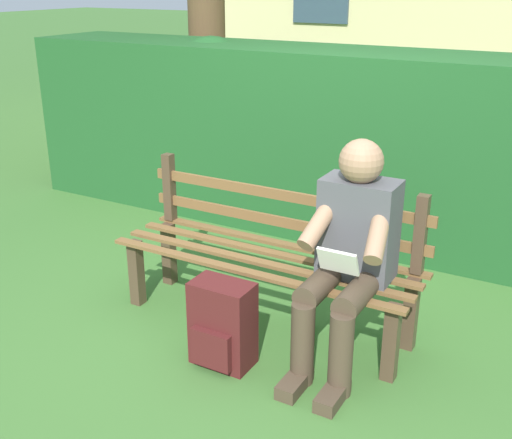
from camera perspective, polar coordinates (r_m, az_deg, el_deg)
ground at (r=3.72m, az=0.77°, el=-9.40°), size 60.00×60.00×0.00m
park_bench at (r=3.57m, az=1.28°, el=-3.15°), size 1.76×0.49×0.86m
person_seated at (r=3.16m, az=8.40°, el=-2.90°), size 0.44×0.73×1.16m
hedge_backdrop at (r=4.76m, az=11.54°, el=6.72°), size 6.10×0.89×1.55m
backpack at (r=3.27m, az=-3.14°, el=-9.48°), size 0.32×0.26×0.46m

